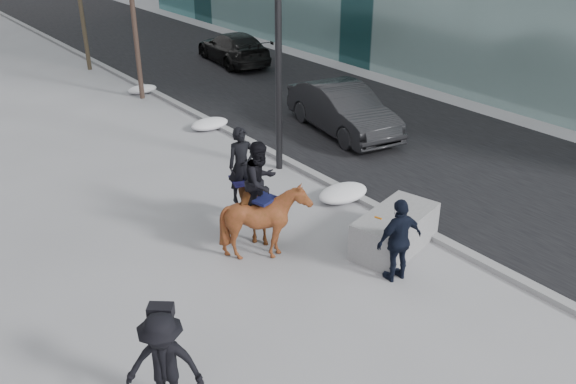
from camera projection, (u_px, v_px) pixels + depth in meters
ground at (325, 280)px, 12.13m from camera, size 120.00×120.00×0.00m
road at (293, 97)px, 23.08m from camera, size 8.00×90.00×0.01m
curb at (201, 117)px, 20.87m from camera, size 0.25×90.00×0.12m
planter at (395, 231)px, 13.08m from camera, size 2.29×1.53×0.84m
car_near at (343, 109)px, 19.35m from camera, size 2.39×4.86×1.53m
car_far at (233, 48)px, 27.40m from camera, size 2.58×4.97×1.38m
tree_near at (135, 28)px, 21.80m from camera, size 1.20×1.20×5.22m
tree_far at (82, 15)px, 25.67m from camera, size 1.20×1.20×4.68m
mounted_left at (246, 197)px, 13.42m from camera, size 1.39×2.10×2.49m
mounted_right at (265, 213)px, 12.54m from camera, size 1.67×1.79×2.54m
feeder at (399, 240)px, 11.83m from camera, size 1.08×0.93×1.75m
camera_crew at (164, 365)px, 8.68m from camera, size 1.29×1.23×1.75m
snow_piles at (236, 138)px, 18.76m from camera, size 1.40×12.32×0.36m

